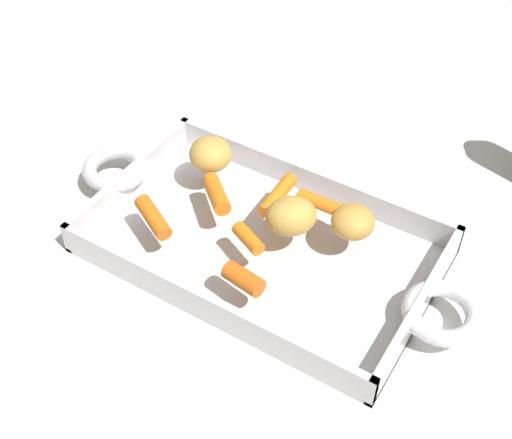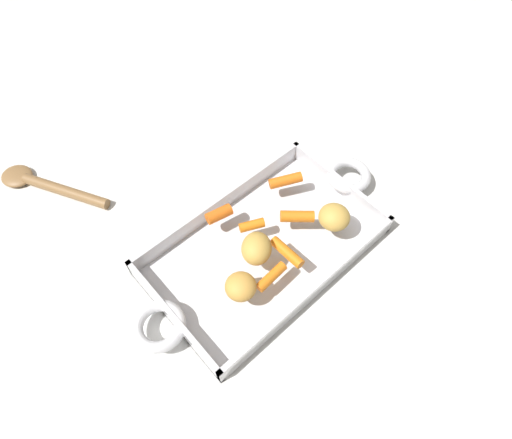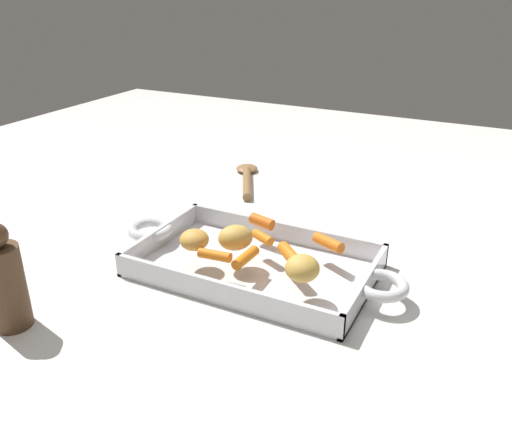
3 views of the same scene
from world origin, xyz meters
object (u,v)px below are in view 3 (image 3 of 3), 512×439
object	(u,v)px
baby_carrot_short	(246,258)
potato_halved	(194,240)
baby_carrot_center_left	(215,255)
baby_carrot_northwest	(262,222)
pepper_mill	(5,282)
potato_whole	(235,238)
potato_golden_large	(302,268)
roasting_dish	(255,264)
baby_carrot_southeast	(328,243)
baby_carrot_northeast	(290,255)
baby_carrot_southwest	(263,238)
serving_spoon	(247,177)

from	to	relation	value
baby_carrot_short	potato_halved	distance (m)	0.09
baby_carrot_center_left	baby_carrot_northwest	xyz separation A→B (m)	(-0.01, -0.14, 0.00)
baby_carrot_center_left	baby_carrot_short	xyz separation A→B (m)	(-0.05, -0.01, 0.00)
baby_carrot_short	baby_carrot_northwest	distance (m)	0.13
baby_carrot_center_left	pepper_mill	size ratio (longest dim) A/B	0.35
baby_carrot_northwest	potato_whole	bearing A→B (deg)	89.20
baby_carrot_northwest	potato_golden_large	distance (m)	0.19
baby_carrot_short	pepper_mill	xyz separation A→B (m)	(0.24, 0.24, 0.02)
roasting_dish	baby_carrot_southeast	xyz separation A→B (m)	(-0.10, -0.06, 0.04)
baby_carrot_northeast	potato_golden_large	world-z (taller)	potato_golden_large
baby_carrot_northeast	potato_halved	bearing A→B (deg)	12.63
baby_carrot_northeast	baby_carrot_southwest	distance (m)	0.08
serving_spoon	pepper_mill	xyz separation A→B (m)	(0.02, 0.65, 0.06)
baby_carrot_center_left	serving_spoon	distance (m)	0.46
baby_carrot_northeast	serving_spoon	distance (m)	0.47
baby_carrot_center_left	baby_carrot_short	world-z (taller)	baby_carrot_short
potato_halved	pepper_mill	distance (m)	0.28
baby_carrot_center_left	potato_halved	distance (m)	0.05
baby_carrot_southeast	baby_carrot_southwest	distance (m)	0.11
baby_carrot_southwest	serving_spoon	world-z (taller)	baby_carrot_southwest
baby_carrot_southeast	baby_carrot_short	size ratio (longest dim) A/B	0.93
baby_carrot_center_left	baby_carrot_southwest	xyz separation A→B (m)	(-0.04, -0.09, 0.00)
baby_carrot_center_left	potato_golden_large	bearing A→B (deg)	-177.98
baby_carrot_southeast	baby_carrot_northeast	bearing A→B (deg)	59.98
baby_carrot_southwest	pepper_mill	distance (m)	0.39
potato_halved	serving_spoon	bearing A→B (deg)	-73.64
roasting_dish	serving_spoon	xyz separation A→B (m)	(0.21, -0.37, -0.00)
baby_carrot_northeast	pepper_mill	bearing A→B (deg)	42.79
potato_halved	roasting_dish	bearing A→B (deg)	-153.75
baby_carrot_southwest	potato_golden_large	xyz separation A→B (m)	(-0.10, 0.08, 0.01)
potato_golden_large	potato_halved	world-z (taller)	potato_golden_large
baby_carrot_northeast	baby_carrot_center_left	world-z (taller)	baby_carrot_northeast
baby_carrot_short	potato_halved	size ratio (longest dim) A/B	1.31
baby_carrot_southwest	potato_whole	xyz separation A→B (m)	(0.03, 0.04, 0.01)
baby_carrot_southeast	baby_carrot_southwest	size ratio (longest dim) A/B	1.40
potato_whole	baby_carrot_center_left	bearing A→B (deg)	75.97
baby_carrot_northeast	potato_golden_large	size ratio (longest dim) A/B	1.08
baby_carrot_northwest	pepper_mill	world-z (taller)	pepper_mill
baby_carrot_northeast	potato_whole	xyz separation A→B (m)	(0.09, 0.00, 0.01)
serving_spoon	potato_halved	bearing A→B (deg)	168.53
roasting_dish	baby_carrot_southeast	size ratio (longest dim) A/B	8.62
baby_carrot_southwest	potato_golden_large	world-z (taller)	potato_golden_large
baby_carrot_southeast	pepper_mill	distance (m)	0.48
baby_carrot_center_left	potato_halved	bearing A→B (deg)	-18.51
potato_golden_large	potato_whole	size ratio (longest dim) A/B	0.92
pepper_mill	baby_carrot_center_left	bearing A→B (deg)	-130.44
serving_spoon	potato_whole	bearing A→B (deg)	177.38
baby_carrot_center_left	serving_spoon	world-z (taller)	baby_carrot_center_left
pepper_mill	potato_halved	bearing A→B (deg)	-120.95
baby_carrot_southeast	pepper_mill	world-z (taller)	pepper_mill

